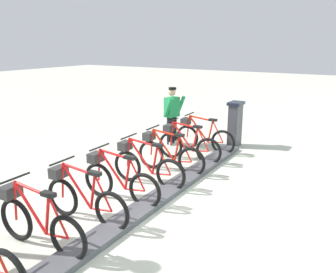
{
  "coord_description": "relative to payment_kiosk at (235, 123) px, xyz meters",
  "views": [
    {
      "loc": [
        -3.27,
        4.88,
        2.88
      ],
      "look_at": [
        0.5,
        -1.41,
        0.9
      ],
      "focal_mm": 37.33,
      "sensor_mm": 36.0,
      "label": 1
    }
  ],
  "objects": [
    {
      "name": "bike_docked_0",
      "position": [
        0.57,
        0.93,
        -0.24
      ],
      "size": [
        1.72,
        0.54,
        1.02
      ],
      "color": "black",
      "rests_on": "ground"
    },
    {
      "name": "ground_plane",
      "position": [
        -0.05,
        4.35,
        -0.67
      ],
      "size": [
        60.0,
        60.0,
        0.0
      ],
      "primitive_type": "plane",
      "color": "#B8B8A6"
    },
    {
      "name": "worker_near_rack",
      "position": [
        1.62,
        0.76,
        0.24
      ],
      "size": [
        0.55,
        0.68,
        1.66
      ],
      "color": "white",
      "rests_on": "ground"
    },
    {
      "name": "payment_kiosk",
      "position": [
        0.0,
        0.0,
        0.0
      ],
      "size": [
        0.36,
        0.52,
        1.28
      ],
      "color": "#38383D",
      "rests_on": "ground"
    },
    {
      "name": "bike_docked_2",
      "position": [
        0.57,
        2.74,
        -0.24
      ],
      "size": [
        1.72,
        0.54,
        1.02
      ],
      "color": "black",
      "rests_on": "ground"
    },
    {
      "name": "bike_docked_4",
      "position": [
        0.57,
        4.55,
        -0.24
      ],
      "size": [
        1.72,
        0.54,
        1.02
      ],
      "color": "black",
      "rests_on": "ground"
    },
    {
      "name": "bike_docked_5",
      "position": [
        0.57,
        5.45,
        -0.24
      ],
      "size": [
        1.72,
        0.54,
        1.02
      ],
      "color": "black",
      "rests_on": "ground"
    },
    {
      "name": "bike_docked_1",
      "position": [
        0.57,
        1.84,
        -0.24
      ],
      "size": [
        1.72,
        0.54,
        1.02
      ],
      "color": "black",
      "rests_on": "ground"
    },
    {
      "name": "bike_docked_6",
      "position": [
        0.57,
        6.36,
        -0.24
      ],
      "size": [
        1.72,
        0.54,
        1.02
      ],
      "color": "black",
      "rests_on": "ground"
    },
    {
      "name": "dock_rail_base",
      "position": [
        -0.05,
        4.35,
        -0.62
      ],
      "size": [
        0.44,
        8.03,
        0.1
      ],
      "primitive_type": "cube",
      "color": "#47474C",
      "rests_on": "ground"
    },
    {
      "name": "bike_docked_3",
      "position": [
        0.57,
        3.65,
        -0.24
      ],
      "size": [
        1.72,
        0.54,
        1.02
      ],
      "color": "black",
      "rests_on": "ground"
    }
  ]
}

